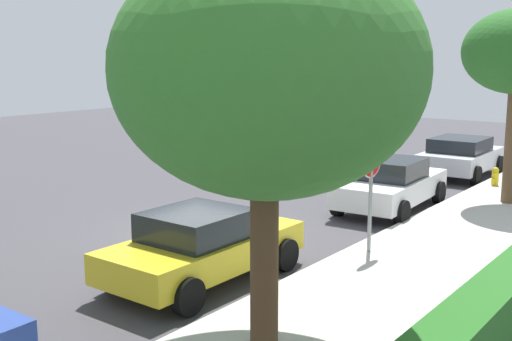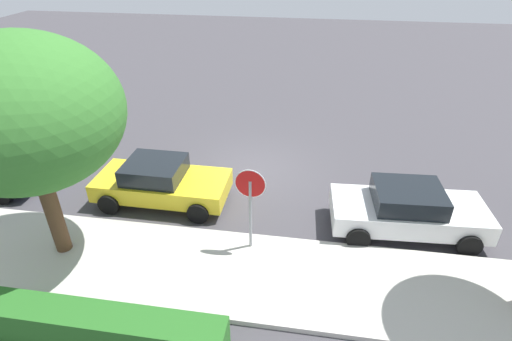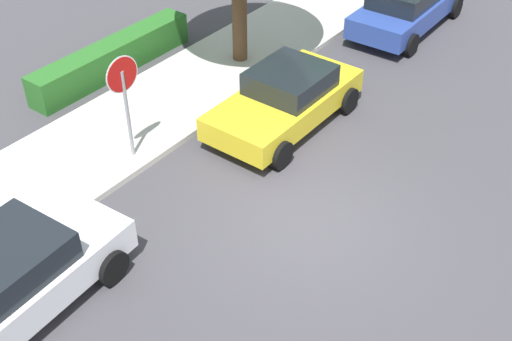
{
  "view_description": "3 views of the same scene",
  "coord_description": "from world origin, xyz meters",
  "px_view_note": "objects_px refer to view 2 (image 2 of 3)",
  "views": [
    {
      "loc": [
        11.1,
        10.05,
        4.18
      ],
      "look_at": [
        -1.35,
        0.69,
        1.36
      ],
      "focal_mm": 45.0,
      "sensor_mm": 36.0,
      "label": 1
    },
    {
      "loc": [
        -1.99,
        12.21,
        7.32
      ],
      "look_at": [
        -0.27,
        1.25,
        0.7
      ],
      "focal_mm": 28.0,
      "sensor_mm": 36.0,
      "label": 2
    },
    {
      "loc": [
        -7.98,
        -4.68,
        8.38
      ],
      "look_at": [
        -0.26,
        1.12,
        0.91
      ],
      "focal_mm": 45.0,
      "sensor_mm": 36.0,
      "label": 3
    }
  ],
  "objects_px": {
    "parked_car_yellow": "(161,182)",
    "street_tree_mid_block": "(26,113)",
    "parked_car_white": "(407,210)",
    "stop_sign": "(250,197)"
  },
  "relations": [
    {
      "from": "parked_car_yellow",
      "to": "street_tree_mid_block",
      "type": "relative_size",
      "value": 0.72
    },
    {
      "from": "parked_car_white",
      "to": "street_tree_mid_block",
      "type": "xyz_separation_m",
      "value": [
        8.93,
        2.33,
        3.25
      ]
    },
    {
      "from": "stop_sign",
      "to": "street_tree_mid_block",
      "type": "distance_m",
      "value": 5.33
    },
    {
      "from": "parked_car_white",
      "to": "street_tree_mid_block",
      "type": "relative_size",
      "value": 0.75
    },
    {
      "from": "parked_car_yellow",
      "to": "street_tree_mid_block",
      "type": "bearing_deg",
      "value": 58.78
    },
    {
      "from": "parked_car_yellow",
      "to": "street_tree_mid_block",
      "type": "xyz_separation_m",
      "value": [
        1.63,
        2.68,
        3.27
      ]
    },
    {
      "from": "parked_car_yellow",
      "to": "parked_car_white",
      "type": "distance_m",
      "value": 7.32
    },
    {
      "from": "stop_sign",
      "to": "parked_car_white",
      "type": "distance_m",
      "value": 4.54
    },
    {
      "from": "parked_car_yellow",
      "to": "parked_car_white",
      "type": "bearing_deg",
      "value": 177.2
    },
    {
      "from": "parked_car_yellow",
      "to": "stop_sign",
      "type": "bearing_deg",
      "value": 149.54
    }
  ]
}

